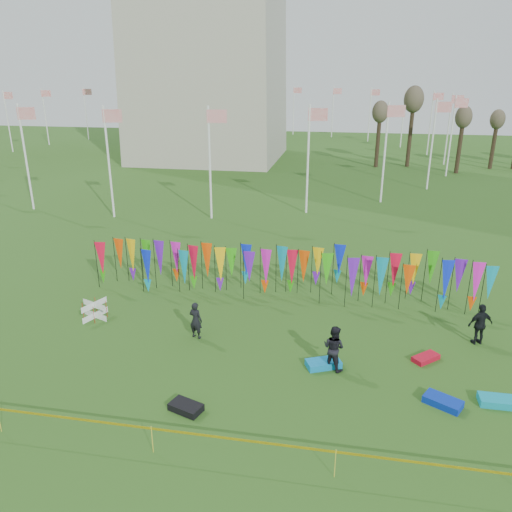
% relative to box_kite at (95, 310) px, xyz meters
% --- Properties ---
extents(ground, '(160.00, 160.00, 0.00)m').
position_rel_box_kite_xyz_m(ground, '(7.56, -4.53, -0.40)').
color(ground, '#2A5116').
rests_on(ground, ground).
extents(flagpole_ring, '(57.40, 56.16, 8.00)m').
position_rel_box_kite_xyz_m(flagpole_ring, '(-6.44, 43.47, 3.60)').
color(flagpole_ring, white).
rests_on(flagpole_ring, ground).
extents(banner_row, '(18.64, 0.64, 2.40)m').
position_rel_box_kite_xyz_m(banner_row, '(7.84, 3.76, 1.12)').
color(banner_row, black).
rests_on(banner_row, ground).
extents(caution_tape_near, '(26.00, 0.02, 0.90)m').
position_rel_box_kite_xyz_m(caution_tape_near, '(7.33, -7.35, 0.38)').
color(caution_tape_near, yellow).
rests_on(caution_tape_near, ground).
extents(box_kite, '(0.71, 0.71, 0.79)m').
position_rel_box_kite_xyz_m(box_kite, '(0.00, 0.00, 0.00)').
color(box_kite, '#B3100D').
rests_on(box_kite, ground).
extents(person_left, '(0.66, 0.56, 1.56)m').
position_rel_box_kite_xyz_m(person_left, '(4.84, -0.82, 0.38)').
color(person_left, black).
rests_on(person_left, ground).
extents(person_mid, '(0.97, 0.85, 1.71)m').
position_rel_box_kite_xyz_m(person_mid, '(10.37, -2.11, 0.46)').
color(person_mid, black).
rests_on(person_mid, ground).
extents(person_right, '(1.13, 0.86, 1.71)m').
position_rel_box_kite_xyz_m(person_right, '(15.97, 0.72, 0.46)').
color(person_right, black).
rests_on(person_right, ground).
extents(kite_bag_turquoise, '(1.38, 1.07, 0.25)m').
position_rel_box_kite_xyz_m(kite_bag_turquoise, '(10.04, -2.06, -0.27)').
color(kite_bag_turquoise, '#0D84CA').
rests_on(kite_bag_turquoise, ground).
extents(kite_bag_blue, '(1.32, 1.11, 0.24)m').
position_rel_box_kite_xyz_m(kite_bag_blue, '(13.97, -3.62, -0.27)').
color(kite_bag_blue, '#0B2DB5').
rests_on(kite_bag_blue, ground).
extents(kite_bag_red, '(1.11, 1.07, 0.19)m').
position_rel_box_kite_xyz_m(kite_bag_red, '(13.78, -0.94, -0.30)').
color(kite_bag_red, red).
rests_on(kite_bag_red, ground).
extents(kite_bag_black, '(1.17, 0.91, 0.24)m').
position_rel_box_kite_xyz_m(kite_bag_black, '(5.87, -5.38, -0.28)').
color(kite_bag_black, black).
rests_on(kite_bag_black, ground).
extents(kite_bag_teal, '(1.28, 0.61, 0.24)m').
position_rel_box_kite_xyz_m(kite_bag_teal, '(15.78, -3.27, -0.27)').
color(kite_bag_teal, '#0D99B6').
rests_on(kite_bag_teal, ground).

